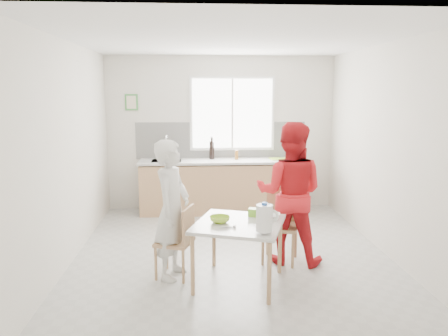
{
  "coord_description": "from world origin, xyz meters",
  "views": [
    {
      "loc": [
        -0.45,
        -5.47,
        2.1
      ],
      "look_at": [
        -0.08,
        0.2,
        1.09
      ],
      "focal_mm": 35.0,
      "sensor_mm": 36.0,
      "label": 1
    }
  ],
  "objects_px": {
    "person_red": "(290,193)",
    "wine_bottle_b": "(212,150)",
    "milk_jug": "(265,218)",
    "bowl_green": "(220,219)",
    "wine_bottle_a": "(211,150)",
    "person_white": "(172,210)",
    "chair_left": "(179,239)",
    "chair_far": "(281,221)",
    "bowl_white": "(270,216)",
    "dining_table": "(239,229)"
  },
  "relations": [
    {
      "from": "person_red",
      "to": "wine_bottle_b",
      "type": "xyz_separation_m",
      "value": [
        -0.85,
        2.44,
        0.2
      ]
    },
    {
      "from": "person_red",
      "to": "wine_bottle_b",
      "type": "relative_size",
      "value": 5.78
    },
    {
      "from": "milk_jug",
      "to": "person_red",
      "type": "bearing_deg",
      "value": 82.95
    },
    {
      "from": "bowl_green",
      "to": "wine_bottle_a",
      "type": "relative_size",
      "value": 0.68
    },
    {
      "from": "person_white",
      "to": "bowl_green",
      "type": "xyz_separation_m",
      "value": [
        0.52,
        -0.23,
        -0.06
      ]
    },
    {
      "from": "chair_left",
      "to": "chair_far",
      "type": "height_order",
      "value": "chair_far"
    },
    {
      "from": "bowl_green",
      "to": "wine_bottle_a",
      "type": "height_order",
      "value": "wine_bottle_a"
    },
    {
      "from": "bowl_white",
      "to": "bowl_green",
      "type": "bearing_deg",
      "value": -167.51
    },
    {
      "from": "chair_left",
      "to": "wine_bottle_a",
      "type": "xyz_separation_m",
      "value": [
        0.46,
        2.78,
        0.63
      ]
    },
    {
      "from": "bowl_white",
      "to": "milk_jug",
      "type": "bearing_deg",
      "value": -105.84
    },
    {
      "from": "dining_table",
      "to": "chair_left",
      "type": "distance_m",
      "value": 0.71
    },
    {
      "from": "person_red",
      "to": "bowl_white",
      "type": "bearing_deg",
      "value": 73.68
    },
    {
      "from": "bowl_white",
      "to": "milk_jug",
      "type": "xyz_separation_m",
      "value": [
        -0.14,
        -0.51,
        0.13
      ]
    },
    {
      "from": "person_white",
      "to": "bowl_white",
      "type": "height_order",
      "value": "person_white"
    },
    {
      "from": "chair_far",
      "to": "person_red",
      "type": "height_order",
      "value": "person_red"
    },
    {
      "from": "chair_left",
      "to": "chair_far",
      "type": "distance_m",
      "value": 1.32
    },
    {
      "from": "dining_table",
      "to": "person_red",
      "type": "relative_size",
      "value": 0.66
    },
    {
      "from": "person_red",
      "to": "chair_far",
      "type": "bearing_deg",
      "value": -20.12
    },
    {
      "from": "chair_far",
      "to": "bowl_white",
      "type": "height_order",
      "value": "chair_far"
    },
    {
      "from": "wine_bottle_b",
      "to": "bowl_white",
      "type": "bearing_deg",
      "value": -79.59
    },
    {
      "from": "dining_table",
      "to": "bowl_white",
      "type": "xyz_separation_m",
      "value": [
        0.36,
        0.14,
        0.1
      ]
    },
    {
      "from": "chair_left",
      "to": "bowl_white",
      "type": "bearing_deg",
      "value": 104.2
    },
    {
      "from": "chair_far",
      "to": "wine_bottle_a",
      "type": "xyz_separation_m",
      "value": [
        -0.78,
        2.34,
        0.58
      ]
    },
    {
      "from": "chair_far",
      "to": "wine_bottle_b",
      "type": "height_order",
      "value": "wine_bottle_b"
    },
    {
      "from": "person_red",
      "to": "milk_jug",
      "type": "relative_size",
      "value": 5.91
    },
    {
      "from": "chair_left",
      "to": "milk_jug",
      "type": "distance_m",
      "value": 1.12
    },
    {
      "from": "wine_bottle_a",
      "to": "dining_table",
      "type": "bearing_deg",
      "value": -86.41
    },
    {
      "from": "dining_table",
      "to": "chair_left",
      "type": "height_order",
      "value": "chair_left"
    },
    {
      "from": "person_white",
      "to": "wine_bottle_a",
      "type": "distance_m",
      "value": 2.83
    },
    {
      "from": "wine_bottle_a",
      "to": "milk_jug",
      "type": "bearing_deg",
      "value": -83.1
    },
    {
      "from": "chair_left",
      "to": "wine_bottle_b",
      "type": "distance_m",
      "value": 2.93
    },
    {
      "from": "dining_table",
      "to": "wine_bottle_a",
      "type": "xyz_separation_m",
      "value": [
        -0.19,
        3.0,
        0.46
      ]
    },
    {
      "from": "bowl_green",
      "to": "milk_jug",
      "type": "relative_size",
      "value": 0.74
    },
    {
      "from": "bowl_white",
      "to": "person_white",
      "type": "bearing_deg",
      "value": 174.7
    },
    {
      "from": "person_white",
      "to": "wine_bottle_b",
      "type": "height_order",
      "value": "person_white"
    },
    {
      "from": "bowl_green",
      "to": "milk_jug",
      "type": "height_order",
      "value": "milk_jug"
    },
    {
      "from": "bowl_white",
      "to": "wine_bottle_a",
      "type": "relative_size",
      "value": 0.67
    },
    {
      "from": "dining_table",
      "to": "wine_bottle_b",
      "type": "height_order",
      "value": "wine_bottle_b"
    },
    {
      "from": "chair_left",
      "to": "bowl_white",
      "type": "height_order",
      "value": "chair_left"
    },
    {
      "from": "chair_left",
      "to": "person_white",
      "type": "bearing_deg",
      "value": -90.0
    },
    {
      "from": "chair_left",
      "to": "bowl_green",
      "type": "xyz_separation_m",
      "value": [
        0.45,
        -0.2,
        0.28
      ]
    },
    {
      "from": "bowl_white",
      "to": "wine_bottle_a",
      "type": "xyz_separation_m",
      "value": [
        -0.55,
        2.86,
        0.36
      ]
    },
    {
      "from": "person_white",
      "to": "bowl_green",
      "type": "height_order",
      "value": "person_white"
    },
    {
      "from": "person_red",
      "to": "bowl_green",
      "type": "xyz_separation_m",
      "value": [
        -0.88,
        -0.58,
        -0.14
      ]
    },
    {
      "from": "chair_left",
      "to": "wine_bottle_b",
      "type": "bearing_deg",
      "value": -171.28
    },
    {
      "from": "chair_far",
      "to": "wine_bottle_a",
      "type": "relative_size",
      "value": 2.85
    },
    {
      "from": "wine_bottle_b",
      "to": "wine_bottle_a",
      "type": "bearing_deg",
      "value": -119.77
    },
    {
      "from": "chair_left",
      "to": "person_white",
      "type": "relative_size",
      "value": 0.52
    },
    {
      "from": "dining_table",
      "to": "wine_bottle_a",
      "type": "height_order",
      "value": "wine_bottle_a"
    },
    {
      "from": "wine_bottle_a",
      "to": "wine_bottle_b",
      "type": "bearing_deg",
      "value": 60.23
    }
  ]
}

